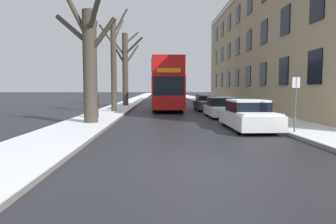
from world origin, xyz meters
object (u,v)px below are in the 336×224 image
double_decker_bus (167,82)px  street_sign_post (295,102)px  parked_car_0 (248,116)px  pedestrian_left_sidewalk (96,104)px  parked_car_1 (221,108)px  oncoming_van (161,94)px  bare_tree_left_1 (114,63)px  bare_tree_left_2 (126,67)px  bare_tree_left_0 (89,59)px  parked_car_2 (206,103)px

double_decker_bus → street_sign_post: size_ratio=4.37×
parked_car_0 → pedestrian_left_sidewalk: pedestrian_left_sidewalk is taller
parked_car_1 → oncoming_van: 24.87m
bare_tree_left_1 → double_decker_bus: bare_tree_left_1 is taller
bare_tree_left_2 → parked_car_0: size_ratio=1.79×
bare_tree_left_0 → parked_car_2: bare_tree_left_0 is taller
bare_tree_left_1 → parked_car_1: bearing=-25.1°
parked_car_0 → parked_car_2: size_ratio=1.00×
bare_tree_left_2 → bare_tree_left_0: bearing=-90.2°
bare_tree_left_0 → parked_car_0: bare_tree_left_0 is taller
double_decker_bus → parked_car_1: double_decker_bus is taller
parked_car_0 → street_sign_post: bearing=-53.9°
bare_tree_left_0 → parked_car_0: size_ratio=1.56×
bare_tree_left_0 → oncoming_van: bare_tree_left_0 is taller
bare_tree_left_1 → pedestrian_left_sidewalk: bare_tree_left_1 is taller
bare_tree_left_2 → parked_car_2: 10.34m
bare_tree_left_0 → parked_car_0: (7.87, -1.87, -2.81)m
oncoming_van → parked_car_0: bearing=-82.8°
bare_tree_left_1 → street_sign_post: (9.16, -11.73, -2.55)m
bare_tree_left_2 → parked_car_2: size_ratio=1.80×
double_decker_bus → oncoming_van: double_decker_bus is taller
pedestrian_left_sidewalk → street_sign_post: street_sign_post is taller
bare_tree_left_0 → bare_tree_left_1: (0.09, 7.97, 0.49)m
parked_car_0 → bare_tree_left_2: bearing=113.0°
bare_tree_left_0 → bare_tree_left_1: 7.98m
street_sign_post → bare_tree_left_2: bearing=114.4°
parked_car_0 → bare_tree_left_1: bearing=128.3°
parked_car_1 → parked_car_0: bearing=-90.0°
bare_tree_left_0 → oncoming_van: (4.00, 28.88, -2.27)m
oncoming_van → pedestrian_left_sidewalk: oncoming_van is taller
bare_tree_left_2 → double_decker_bus: (4.30, -4.75, -1.74)m
bare_tree_left_2 → pedestrian_left_sidewalk: bare_tree_left_2 is taller
oncoming_van → bare_tree_left_2: bearing=-107.7°
bare_tree_left_2 → parked_car_0: bearing=-67.0°
parked_car_1 → street_sign_post: 8.24m
bare_tree_left_0 → parked_car_1: (7.87, 4.33, -2.83)m
parked_car_2 → oncoming_van: bearing=102.1°
bare_tree_left_0 → pedestrian_left_sidewalk: bearing=95.9°
bare_tree_left_2 → parked_car_0: bare_tree_left_2 is taller
bare_tree_left_2 → parked_car_1: bare_tree_left_2 is taller
parked_car_2 → street_sign_post: 14.63m
parked_car_0 → oncoming_van: 31.00m
street_sign_post → bare_tree_left_1: bearing=128.0°
oncoming_van → street_sign_post: size_ratio=2.05×
pedestrian_left_sidewalk → oncoming_van: bearing=60.2°
parked_car_1 → bare_tree_left_1: bearing=154.9°
bare_tree_left_2 → parked_car_1: 14.93m
bare_tree_left_1 → parked_car_0: bare_tree_left_1 is taller
parked_car_1 → pedestrian_left_sidewalk: size_ratio=2.32×
pedestrian_left_sidewalk → bare_tree_left_0: bearing=-104.7°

